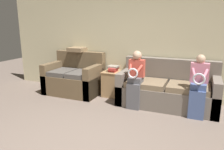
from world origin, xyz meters
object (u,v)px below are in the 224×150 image
Objects in this scene: couch_main at (167,90)px; child_left_seated at (135,77)px; throw_pillow at (78,49)px; side_shelf at (114,83)px; couch_side at (75,79)px; child_right_seated at (198,84)px; book_stack at (113,68)px.

child_left_seated is (-0.60, -0.38, 0.32)m from couch_main.
child_left_seated reaches higher than throw_pillow.
throw_pillow reaches higher than side_shelf.
couch_side is 1.14× the size of child_right_seated.
child_right_seated is 2.02m from side_shelf.
couch_main is 2.50m from throw_pillow.
child_left_seated is 0.88m from book_stack.
child_left_seated is 0.95m from side_shelf.
side_shelf is 2.01× the size of book_stack.
throw_pillow is at bearing 166.90° from child_right_seated.
child_left_seated is at bearing -21.31° from throw_pillow.
couch_main is 1.71× the size of child_left_seated.
couch_side is (-2.30, -0.00, 0.02)m from couch_main.
couch_main is 1.73× the size of child_right_seated.
couch_side is 3.17× the size of throw_pillow.
couch_side is 1.13× the size of child_left_seated.
book_stack is (-0.00, -0.01, 0.37)m from side_shelf.
child_left_seated is 2.80× the size of throw_pillow.
couch_side is 2.21× the size of side_shelf.
couch_main is 1.32m from side_shelf.
child_left_seated is 1.01× the size of child_right_seated.
child_right_seated is 1.94× the size of side_shelf.
child_right_seated is (2.91, -0.38, 0.28)m from couch_side.
couch_side is at bearing -170.82° from side_shelf.
throw_pillow is at bearing 171.80° from side_shelf.
child_left_seated reaches higher than child_right_seated.
side_shelf is at bearing 88.20° from book_stack.
book_stack is 1.14m from throw_pillow.
book_stack is at bearing -8.60° from throw_pillow.
side_shelf is at bearing 9.18° from couch_side.
throw_pillow reaches higher than book_stack.
child_left_seated is 1.21m from child_right_seated.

